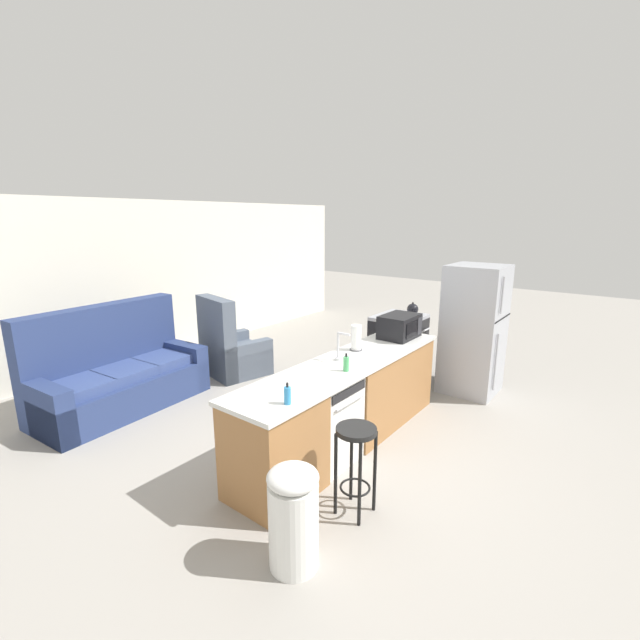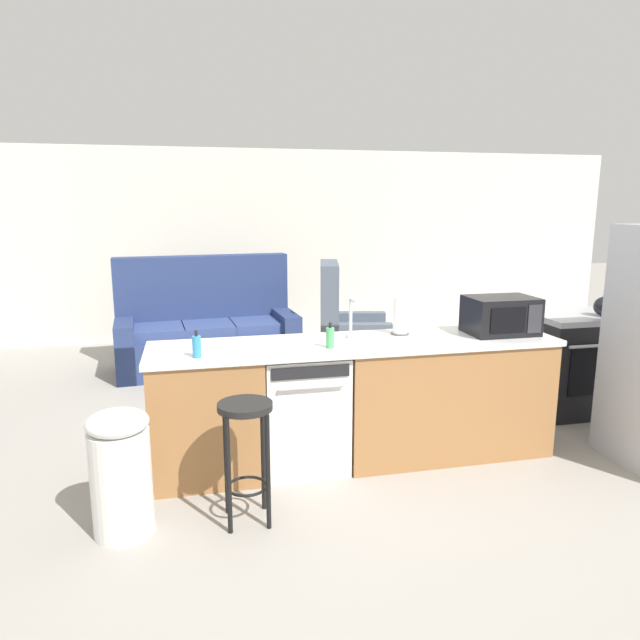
# 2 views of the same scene
# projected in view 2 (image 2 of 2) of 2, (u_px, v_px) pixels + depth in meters

# --- Properties ---
(ground_plane) EXTENTS (24.00, 24.00, 0.00)m
(ground_plane) POSITION_uv_depth(u_px,v_px,m) (336.00, 460.00, 4.23)
(ground_plane) COLOR gray
(wall_back) EXTENTS (10.00, 0.06, 2.60)m
(wall_back) POSITION_uv_depth(u_px,v_px,m) (284.00, 244.00, 8.04)
(wall_back) COLOR silver
(wall_back) RESTS_ON ground_plane
(kitchen_counter) EXTENTS (2.94, 0.66, 0.90)m
(kitchen_counter) POSITION_uv_depth(u_px,v_px,m) (368.00, 404.00, 4.19)
(kitchen_counter) COLOR #9E6B3D
(kitchen_counter) RESTS_ON ground_plane
(dishwasher) EXTENTS (0.58, 0.61, 0.84)m
(dishwasher) POSITION_uv_depth(u_px,v_px,m) (303.00, 409.00, 4.09)
(dishwasher) COLOR white
(dishwasher) RESTS_ON ground_plane
(stove_range) EXTENTS (0.76, 0.68, 0.90)m
(stove_range) POSITION_uv_depth(u_px,v_px,m) (572.00, 363.00, 5.16)
(stove_range) COLOR black
(stove_range) RESTS_ON ground_plane
(microwave) EXTENTS (0.50, 0.37, 0.28)m
(microwave) POSITION_uv_depth(u_px,v_px,m) (501.00, 315.00, 4.29)
(microwave) COLOR black
(microwave) RESTS_ON kitchen_counter
(sink_faucet) EXTENTS (0.07, 0.18, 0.30)m
(sink_faucet) POSITION_uv_depth(u_px,v_px,m) (351.00, 321.00, 4.13)
(sink_faucet) COLOR silver
(sink_faucet) RESTS_ON kitchen_counter
(paper_towel_roll) EXTENTS (0.14, 0.14, 0.28)m
(paper_towel_roll) POSITION_uv_depth(u_px,v_px,m) (400.00, 316.00, 4.26)
(paper_towel_roll) COLOR #4C4C51
(paper_towel_roll) RESTS_ON kitchen_counter
(soap_bottle) EXTENTS (0.06, 0.06, 0.18)m
(soap_bottle) POSITION_uv_depth(u_px,v_px,m) (330.00, 337.00, 3.87)
(soap_bottle) COLOR #4CB266
(soap_bottle) RESTS_ON kitchen_counter
(dish_soap_bottle) EXTENTS (0.06, 0.06, 0.18)m
(dish_soap_bottle) POSITION_uv_depth(u_px,v_px,m) (197.00, 346.00, 3.63)
(dish_soap_bottle) COLOR #338CCC
(dish_soap_bottle) RESTS_ON kitchen_counter
(kettle) EXTENTS (0.21, 0.17, 0.19)m
(kettle) POSITION_uv_depth(u_px,v_px,m) (604.00, 306.00, 4.97)
(kettle) COLOR black
(kettle) RESTS_ON stove_range
(bar_stool) EXTENTS (0.32, 0.32, 0.74)m
(bar_stool) POSITION_uv_depth(u_px,v_px,m) (246.00, 436.00, 3.32)
(bar_stool) COLOR black
(bar_stool) RESTS_ON ground_plane
(trash_bin) EXTENTS (0.35, 0.35, 0.74)m
(trash_bin) POSITION_uv_depth(u_px,v_px,m) (121.00, 471.00, 3.23)
(trash_bin) COLOR white
(trash_bin) RESTS_ON ground_plane
(couch) EXTENTS (2.07, 1.07, 1.27)m
(couch) POSITION_uv_depth(u_px,v_px,m) (207.00, 333.00, 6.63)
(couch) COLOR navy
(couch) RESTS_ON ground_plane
(armchair) EXTENTS (0.97, 1.00, 1.20)m
(armchair) POSITION_uv_depth(u_px,v_px,m) (346.00, 334.00, 6.74)
(armchair) COLOR #515B6B
(armchair) RESTS_ON ground_plane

